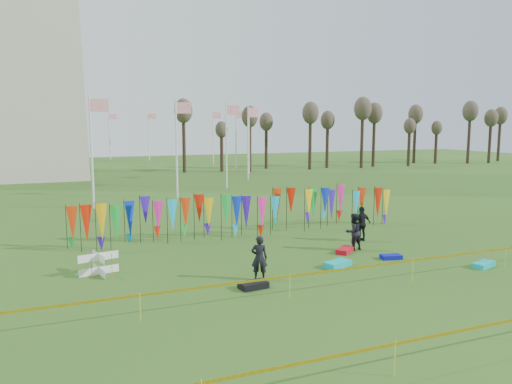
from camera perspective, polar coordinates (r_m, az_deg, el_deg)
name	(u,v)px	position (r m, az deg, el deg)	size (l,w,h in m)	color
ground	(325,282)	(19.52, 7.84, -10.17)	(160.00, 160.00, 0.00)	#2A5217
flagpole_ring	(7,142)	(64.20, -26.58, 5.15)	(57.40, 56.16, 8.00)	silver
banner_row	(247,210)	(27.11, -1.06, -2.02)	(18.64, 0.64, 2.27)	black
caution_tape_near	(336,271)	(18.21, 9.17, -8.94)	(26.00, 0.02, 0.90)	#DAB704
caution_tape_far	(457,333)	(13.95, 21.97, -14.71)	(26.00, 0.02, 0.90)	#DAB704
tree_line	(365,123)	(72.93, 12.34, 7.70)	(53.92, 1.92, 7.84)	#34241A
box_kite	(99,264)	(21.06, -17.53, -7.83)	(0.82, 0.82, 0.91)	red
person_left	(259,258)	(19.39, 0.38, -7.54)	(0.63, 0.46, 1.74)	black
person_mid	(353,232)	(24.31, 11.05, -4.49)	(0.87, 0.53, 1.78)	black
person_right	(362,224)	(26.28, 12.00, -3.57)	(1.06, 0.60, 1.80)	black
kite_bag_turquoise	(338,264)	(21.57, 9.30, -8.12)	(1.22, 0.61, 0.24)	#0CB8BF
kite_bag_blue	(391,257)	(23.30, 15.17, -7.16)	(0.91, 0.48, 0.19)	#0A11B1
kite_bag_red	(345,250)	(23.97, 10.16, -6.56)	(1.17, 0.54, 0.22)	red
kite_bag_black	(253,285)	(18.63, -0.31, -10.59)	(1.03, 0.60, 0.24)	black
kite_bag_teal	(484,265)	(23.34, 24.57, -7.55)	(1.10, 0.53, 0.21)	#0DB9C3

